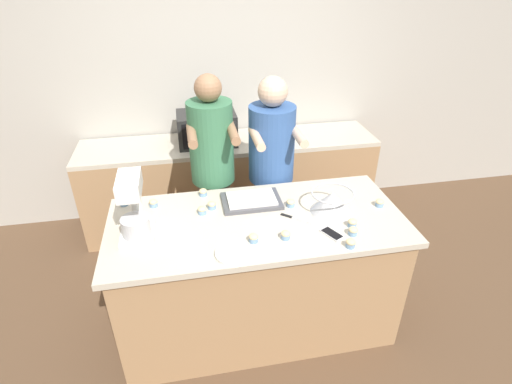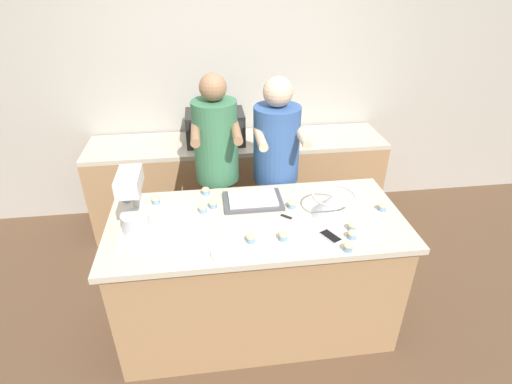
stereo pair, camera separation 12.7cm
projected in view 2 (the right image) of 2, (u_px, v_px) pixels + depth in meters
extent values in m
plane|color=brown|center=(257.00, 319.00, 3.05)|extent=(16.00, 16.00, 0.00)
cube|color=#B2ADA3|center=(233.00, 82.00, 3.85)|extent=(10.00, 0.06, 2.70)
cube|color=#A87F56|center=(257.00, 275.00, 2.83)|extent=(1.84, 0.82, 0.88)
cube|color=beige|center=(257.00, 222.00, 2.59)|extent=(1.92, 0.88, 0.04)
cube|color=#A87F56|center=(239.00, 183.00, 4.02)|extent=(2.80, 0.60, 0.85)
cube|color=beige|center=(238.00, 143.00, 3.79)|extent=(2.80, 0.60, 0.04)
cylinder|color=brown|center=(220.00, 225.00, 3.34)|extent=(0.26, 0.26, 0.90)
cylinder|color=#38704C|center=(216.00, 141.00, 2.95)|extent=(0.33, 0.33, 0.61)
sphere|color=#936B4C|center=(213.00, 87.00, 2.75)|extent=(0.19, 0.19, 0.19)
cylinder|color=#936B4C|center=(195.00, 134.00, 2.72)|extent=(0.06, 0.34, 0.06)
cylinder|color=#936B4C|center=(236.00, 132.00, 2.76)|extent=(0.06, 0.34, 0.06)
cylinder|color=brown|center=(274.00, 223.00, 3.40)|extent=(0.27, 0.27, 0.87)
cylinder|color=#335693|center=(276.00, 144.00, 3.03)|extent=(0.35, 0.35, 0.59)
sphere|color=#DBB293|center=(278.00, 92.00, 2.83)|extent=(0.22, 0.22, 0.22)
cylinder|color=#DBB293|center=(260.00, 138.00, 2.80)|extent=(0.06, 0.34, 0.06)
cylinder|color=#DBB293|center=(302.00, 136.00, 2.84)|extent=(0.06, 0.34, 0.06)
cube|color=white|center=(138.00, 228.00, 2.47)|extent=(0.20, 0.30, 0.03)
cylinder|color=white|center=(137.00, 198.00, 2.50)|extent=(0.07, 0.07, 0.27)
cube|color=white|center=(129.00, 182.00, 2.29)|extent=(0.13, 0.26, 0.10)
cylinder|color=#BCBCC1|center=(136.00, 222.00, 2.41)|extent=(0.17, 0.17, 0.11)
cone|color=#BCBCC1|center=(333.00, 205.00, 2.60)|extent=(0.28, 0.28, 0.14)
torus|color=#BCBCC1|center=(334.00, 196.00, 2.57)|extent=(0.28, 0.28, 0.01)
cube|color=#4C4C51|center=(253.00, 201.00, 2.76)|extent=(0.40, 0.27, 0.02)
cube|color=white|center=(253.00, 198.00, 2.75)|extent=(0.33, 0.22, 0.02)
cube|color=black|center=(215.00, 127.00, 3.69)|extent=(0.53, 0.35, 0.29)
cube|color=black|center=(211.00, 135.00, 3.53)|extent=(0.36, 0.01, 0.23)
cube|color=#2D2D2D|center=(238.00, 133.00, 3.55)|extent=(0.11, 0.01, 0.23)
cube|color=silver|center=(330.00, 237.00, 2.41)|extent=(0.13, 0.16, 0.01)
cube|color=black|center=(330.00, 236.00, 2.41)|extent=(0.11, 0.14, 0.00)
cylinder|color=white|center=(229.00, 252.00, 2.28)|extent=(0.20, 0.20, 0.02)
cube|color=#BCBCC1|center=(301.00, 221.00, 2.56)|extent=(0.12, 0.10, 0.01)
cube|color=black|center=(286.00, 216.00, 2.61)|extent=(0.07, 0.06, 0.01)
cylinder|color=#759EC6|center=(251.00, 240.00, 2.37)|extent=(0.05, 0.05, 0.03)
ellipsoid|color=beige|center=(251.00, 237.00, 2.36)|extent=(0.06, 0.06, 0.03)
cylinder|color=#759EC6|center=(352.00, 236.00, 2.40)|extent=(0.05, 0.05, 0.03)
ellipsoid|color=beige|center=(352.00, 233.00, 2.39)|extent=(0.06, 0.06, 0.03)
cylinder|color=#759EC6|center=(292.00, 206.00, 2.70)|extent=(0.05, 0.05, 0.03)
ellipsoid|color=beige|center=(292.00, 203.00, 2.69)|extent=(0.06, 0.06, 0.03)
cylinder|color=#759EC6|center=(156.00, 202.00, 2.75)|extent=(0.05, 0.05, 0.03)
ellipsoid|color=beige|center=(156.00, 199.00, 2.73)|extent=(0.06, 0.06, 0.03)
cylinder|color=#759EC6|center=(206.00, 192.00, 2.85)|extent=(0.05, 0.05, 0.03)
ellipsoid|color=beige|center=(205.00, 190.00, 2.84)|extent=(0.06, 0.06, 0.03)
cylinder|color=#759EC6|center=(203.00, 210.00, 2.65)|extent=(0.05, 0.05, 0.03)
ellipsoid|color=beige|center=(203.00, 207.00, 2.64)|extent=(0.06, 0.06, 0.03)
cylinder|color=#759EC6|center=(382.00, 208.00, 2.67)|extent=(0.05, 0.05, 0.03)
ellipsoid|color=beige|center=(383.00, 206.00, 2.66)|extent=(0.06, 0.06, 0.03)
cylinder|color=#759EC6|center=(127.00, 199.00, 2.77)|extent=(0.05, 0.05, 0.03)
ellipsoid|color=beige|center=(127.00, 196.00, 2.76)|extent=(0.06, 0.06, 0.03)
cylinder|color=#759EC6|center=(348.00, 248.00, 2.30)|extent=(0.05, 0.05, 0.03)
ellipsoid|color=beige|center=(348.00, 245.00, 2.29)|extent=(0.06, 0.06, 0.03)
cylinder|color=#759EC6|center=(213.00, 205.00, 2.70)|extent=(0.05, 0.05, 0.03)
ellipsoid|color=beige|center=(213.00, 203.00, 2.69)|extent=(0.06, 0.06, 0.03)
cylinder|color=#759EC6|center=(283.00, 238.00, 2.39)|extent=(0.05, 0.05, 0.03)
ellipsoid|color=beige|center=(283.00, 235.00, 2.38)|extent=(0.06, 0.06, 0.03)
cylinder|color=#759EC6|center=(352.00, 228.00, 2.48)|extent=(0.05, 0.05, 0.03)
ellipsoid|color=beige|center=(352.00, 225.00, 2.47)|extent=(0.06, 0.06, 0.03)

